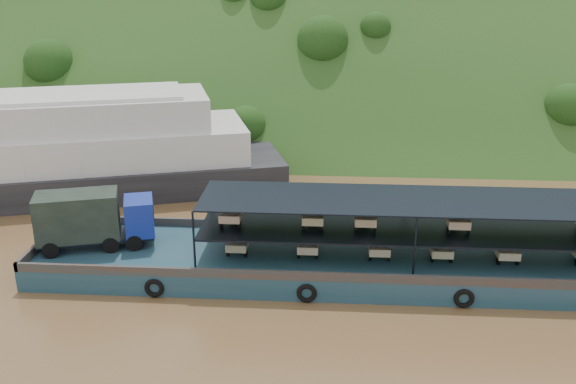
{
  "coord_description": "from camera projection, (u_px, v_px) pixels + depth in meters",
  "views": [
    {
      "loc": [
        0.62,
        -34.48,
        16.52
      ],
      "look_at": [
        -2.0,
        3.0,
        3.2
      ],
      "focal_mm": 40.0,
      "sensor_mm": 36.0,
      "label": 1
    }
  ],
  "objects": [
    {
      "name": "ground",
      "position": [
        318.0,
        260.0,
        37.98
      ],
      "size": [
        160.0,
        160.0,
        0.0
      ],
      "primitive_type": "plane",
      "color": "brown",
      "rests_on": "ground"
    },
    {
      "name": "hillside",
      "position": [
        326.0,
        121.0,
        71.83
      ],
      "size": [
        140.0,
        39.6,
        39.6
      ],
      "primitive_type": "cube",
      "rotation": [
        0.79,
        0.0,
        0.0
      ],
      "color": "#1C3C15",
      "rests_on": "ground"
    },
    {
      "name": "cargo_barge",
      "position": [
        325.0,
        255.0,
        36.13
      ],
      "size": [
        35.1,
        7.18,
        4.54
      ],
      "color": "#133A45",
      "rests_on": "ground"
    },
    {
      "name": "passenger_ferry",
      "position": [
        33.0,
        152.0,
        48.19
      ],
      "size": [
        38.57,
        19.89,
        7.59
      ],
      "rotation": [
        0.0,
        0.0,
        0.3
      ],
      "color": "black",
      "rests_on": "ground"
    }
  ]
}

